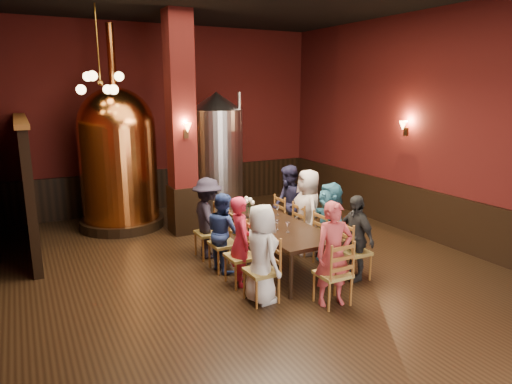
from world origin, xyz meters
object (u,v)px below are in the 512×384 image
person_1 (241,241)px  copper_kettle (118,157)px  steel_vessel (217,155)px  person_0 (261,254)px  dining_table (277,229)px  person_2 (223,232)px  rose_vase (249,204)px

person_1 → copper_kettle: bearing=26.4°
person_1 → steel_vessel: steel_vessel is taller
person_0 → copper_kettle: (-1.02, 4.63, 0.84)m
dining_table → copper_kettle: (-1.86, 3.62, 0.88)m
person_1 → person_2: bearing=12.5°
dining_table → person_0: (-0.84, -1.01, 0.03)m
person_2 → steel_vessel: 3.56m
dining_table → steel_vessel: size_ratio=0.83×
copper_kettle → person_1: bearing=-75.6°
person_1 → steel_vessel: size_ratio=0.48×
person_2 → copper_kettle: bearing=10.3°
rose_vase → person_1: bearing=-123.0°
person_0 → person_2: bearing=-2.5°
dining_table → steel_vessel: bearing=82.8°
steel_vessel → rose_vase: 3.00m
copper_kettle → steel_vessel: 2.28m
person_0 → person_1: bearing=-2.5°
person_0 → person_2: 1.33m
copper_kettle → steel_vessel: bearing=-1.6°
dining_table → person_2: size_ratio=1.81×
person_2 → person_0: bearing=173.7°
person_0 → dining_table: bearing=-42.9°
dining_table → rose_vase: rose_vase is taller
person_0 → person_2: (-0.01, 1.33, -0.06)m
person_2 → rose_vase: (0.65, 0.33, 0.33)m
steel_vessel → rose_vase: (-0.62, -2.90, -0.46)m
steel_vessel → rose_vase: size_ratio=7.69×
dining_table → copper_kettle: 4.16m
copper_kettle → rose_vase: bearing=-60.8°
rose_vase → person_0: bearing=-111.0°
person_0 → person_1: 0.67m
person_1 → rose_vase: person_1 is taller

